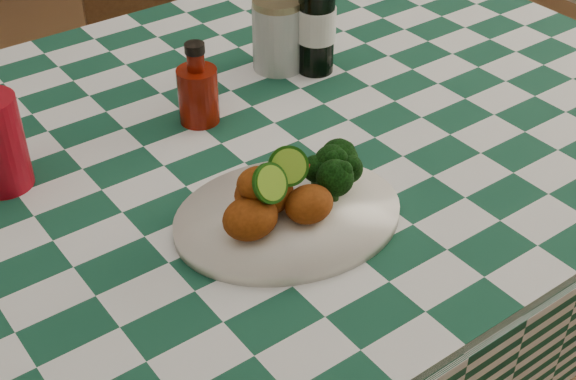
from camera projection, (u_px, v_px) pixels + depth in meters
dining_table at (232, 320)px, 1.49m from camera, size 1.66×1.06×0.79m
plate at (288, 217)px, 1.09m from camera, size 0.37×0.32×0.02m
fried_chicken_pile at (279, 189)px, 1.05m from camera, size 0.14×0.10×0.09m
broccoli_side at (332, 168)px, 1.12m from camera, size 0.08×0.08×0.06m
ketchup_bottle at (197, 83)px, 1.27m from camera, size 0.08×0.08×0.14m
mason_jar at (278, 34)px, 1.42m from camera, size 0.11×0.11×0.13m
beer_bottle at (317, 9)px, 1.38m from camera, size 0.09×0.09×0.24m
wooden_chair_right at (186, 83)px, 2.10m from camera, size 0.50×0.51×0.90m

